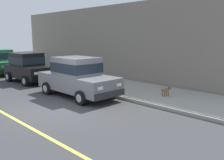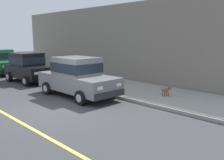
{
  "view_description": "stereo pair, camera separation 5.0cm",
  "coord_description": "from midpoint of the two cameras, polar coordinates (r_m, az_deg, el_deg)",
  "views": [
    {
      "loc": [
        -5.03,
        -8.37,
        2.89
      ],
      "look_at": [
        3.14,
        -0.16,
        0.85
      ],
      "focal_mm": 39.34,
      "sensor_mm": 36.0,
      "label": 1
    },
    {
      "loc": [
        -4.99,
        -8.41,
        2.89
      ],
      "look_at": [
        3.14,
        -0.16,
        0.85
      ],
      "focal_mm": 39.34,
      "sensor_mm": 36.0,
      "label": 2
    }
  ],
  "objects": [
    {
      "name": "lane_centre_line",
      "position": [
        9.51,
        -21.59,
        -8.41
      ],
      "size": [
        0.12,
        57.6,
        0.01
      ],
      "primitive_type": "cube",
      "color": "#E0D64C",
      "rests_on": "ground"
    },
    {
      "name": "ground_plane",
      "position": [
        10.19,
        -13.25,
        -6.76
      ],
      "size": [
        80.0,
        80.0,
        0.0
      ],
      "primitive_type": "plane",
      "color": "#38383A"
    },
    {
      "name": "sidewalk",
      "position": [
        13.36,
        5.33,
        -2.24
      ],
      "size": [
        3.6,
        64.0,
        0.14
      ],
      "primitive_type": "cube",
      "color": "#99968E",
      "rests_on": "ground"
    },
    {
      "name": "curb",
      "position": [
        12.07,
        -0.2,
        -3.52
      ],
      "size": [
        0.16,
        64.0,
        0.14
      ],
      "primitive_type": "cube",
      "color": "gray",
      "rests_on": "ground"
    },
    {
      "name": "building_facade",
      "position": [
        18.01,
        -2.35,
        8.74
      ],
      "size": [
        0.5,
        20.0,
        5.0
      ],
      "primitive_type": "cube",
      "color": "slate",
      "rests_on": "ground"
    },
    {
      "name": "car_black_hatchback",
      "position": [
        16.78,
        -18.75,
        2.9
      ],
      "size": [
        2.03,
        3.84,
        1.88
      ],
      "color": "black",
      "rests_on": "ground"
    },
    {
      "name": "car_grey_sedan",
      "position": [
        12.11,
        -7.97,
        0.83
      ],
      "size": [
        2.04,
        4.6,
        1.92
      ],
      "color": "slate",
      "rests_on": "ground"
    },
    {
      "name": "dog_brown",
      "position": [
        11.83,
        12.67,
        -2.27
      ],
      "size": [
        0.75,
        0.26,
        0.49
      ],
      "color": "brown",
      "rests_on": "sidewalk"
    }
  ]
}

